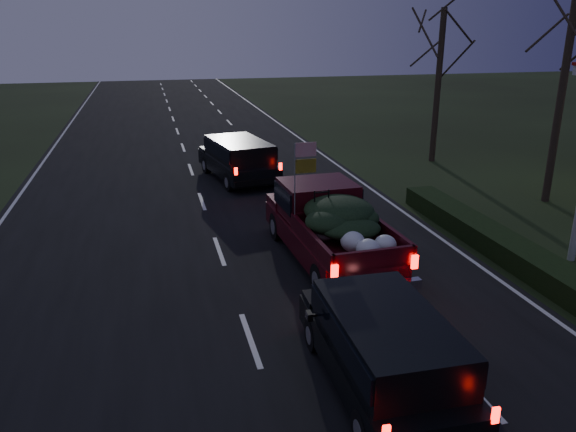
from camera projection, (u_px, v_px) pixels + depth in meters
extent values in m
plane|color=black|center=(250.00, 340.00, 11.72)|extent=(120.00, 120.00, 0.00)
cube|color=black|center=(250.00, 340.00, 11.72)|extent=(14.00, 120.00, 0.02)
cube|color=black|center=(498.00, 243.00, 16.17)|extent=(1.00, 10.00, 0.60)
cylinder|color=black|center=(563.00, 85.00, 19.64)|extent=(0.28, 0.28, 8.50)
cylinder|color=black|center=(438.00, 87.00, 26.08)|extent=(0.28, 0.28, 7.00)
cube|color=#400810|center=(329.00, 237.00, 15.59)|extent=(2.43, 5.59, 0.61)
cube|color=#400810|center=(317.00, 198.00, 16.22)|extent=(2.11, 1.85, 0.99)
cube|color=black|center=(317.00, 195.00, 16.19)|extent=(2.21, 1.74, 0.61)
cube|color=#400810|center=(349.00, 244.00, 14.18)|extent=(2.16, 3.17, 0.07)
ellipsoid|color=black|center=(343.00, 219.00, 14.54)|extent=(1.84, 2.05, 0.66)
cylinder|color=gray|center=(295.00, 184.00, 14.81)|extent=(0.03, 0.03, 2.20)
cube|color=red|center=(306.00, 150.00, 14.59)|extent=(0.57, 0.05, 0.37)
cube|color=gold|center=(306.00, 166.00, 14.74)|extent=(0.57, 0.05, 0.37)
cube|color=black|center=(238.00, 165.00, 23.73)|extent=(2.87, 5.18, 0.61)
cube|color=black|center=(239.00, 150.00, 23.28)|extent=(2.52, 3.85, 0.82)
cube|color=black|center=(239.00, 148.00, 23.26)|extent=(2.60, 3.77, 0.49)
cube|color=black|center=(380.00, 359.00, 10.05)|extent=(1.94, 4.51, 0.56)
cube|color=black|center=(388.00, 334.00, 9.63)|extent=(1.81, 3.29, 0.75)
cube|color=black|center=(388.00, 330.00, 9.61)|extent=(1.90, 3.20, 0.45)
cube|color=black|center=(309.00, 316.00, 10.47)|extent=(0.10, 0.21, 0.15)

